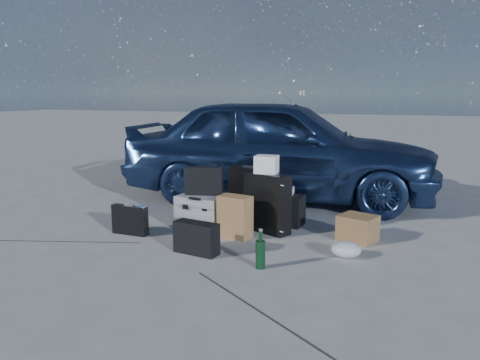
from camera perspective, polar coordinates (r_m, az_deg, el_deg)
name	(u,v)px	position (r m, az deg, el deg)	size (l,w,h in m)	color
ground	(210,244)	(4.78, -3.73, -7.76)	(60.00, 60.00, 0.00)	#AFAFAA
car	(279,148)	(6.63, 4.82, 3.89)	(1.73, 4.31, 1.47)	#2F4A81
pelican_case	(204,211)	(5.28, -4.42, -3.84)	(0.52, 0.43, 0.38)	#A4A7AA
laptop_bag	(204,181)	(5.22, -4.43, -0.13)	(0.42, 0.10, 0.31)	black
briefcase	(130,220)	(5.17, -13.27, -4.76)	(0.41, 0.09, 0.32)	black
suitcase_left	(248,191)	(5.77, 0.99, -1.37)	(0.47, 0.17, 0.62)	black
suitcase_right	(267,203)	(5.10, 3.32, -2.78)	(0.54, 0.19, 0.65)	black
white_carton	(267,164)	(5.05, 3.25, 1.91)	(0.24, 0.19, 0.19)	white
duffel_bag	(274,209)	(5.47, 4.14, -3.53)	(0.68, 0.29, 0.34)	black
flat_box_white	(275,191)	(5.44, 4.31, -1.37)	(0.41, 0.31, 0.07)	white
flat_box_black	(276,186)	(5.42, 4.36, -0.73)	(0.25, 0.18, 0.05)	black
kraft_bag	(235,217)	(4.92, -0.61, -4.49)	(0.33, 0.20, 0.45)	#A06F45
cardboard_box	(358,228)	(4.99, 14.16, -5.69)	(0.35, 0.31, 0.26)	olive
plastic_bag	(346,249)	(4.48, 12.80, -8.25)	(0.28, 0.24, 0.15)	silver
messenger_bag	(196,238)	(4.47, -5.34, -7.04)	(0.43, 0.16, 0.30)	black
green_bottle	(260,250)	(4.08, 2.51, -8.48)	(0.09, 0.09, 0.34)	black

